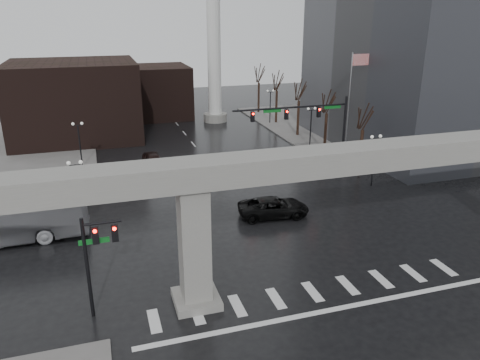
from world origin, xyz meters
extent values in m
plane|color=black|center=(0.00, 0.00, 0.00)|extent=(160.00, 160.00, 0.00)
cube|color=slate|center=(26.00, 36.00, 0.07)|extent=(28.00, 36.00, 0.15)
cube|color=gray|center=(0.00, 0.00, 8.00)|extent=(48.00, 2.20, 1.40)
cube|color=gray|center=(-7.00, 0.00, 3.65)|extent=(1.60, 1.60, 7.30)
cube|color=gray|center=(-7.00, 0.00, 0.25)|extent=(2.60, 2.60, 0.50)
cube|color=black|center=(-14.00, 42.00, 5.00)|extent=(16.00, 14.00, 10.00)
cube|color=black|center=(-2.00, 52.00, 4.00)|extent=(10.00, 10.00, 8.00)
cylinder|color=silver|center=(6.00, 46.00, 15.00)|extent=(2.00, 2.00, 30.00)
cylinder|color=gray|center=(6.00, 46.00, 0.60)|extent=(3.60, 3.60, 1.20)
cylinder|color=black|center=(12.80, 18.80, 4.00)|extent=(0.24, 0.24, 8.00)
cylinder|color=black|center=(6.80, 18.80, 7.20)|extent=(12.00, 0.18, 0.18)
cube|color=black|center=(9.80, 18.80, 6.55)|extent=(0.35, 0.30, 1.00)
cube|color=black|center=(6.30, 18.80, 6.55)|extent=(0.35, 0.30, 1.00)
cube|color=black|center=(2.80, 18.80, 6.55)|extent=(0.35, 0.30, 1.00)
sphere|color=#FF0C05|center=(9.80, 18.62, 6.85)|extent=(0.20, 0.20, 0.20)
cube|color=#0E631E|center=(11.30, 18.80, 7.00)|extent=(1.80, 0.05, 0.35)
cube|color=#0E631E|center=(4.80, 18.80, 7.00)|extent=(1.80, 0.05, 0.35)
cylinder|color=black|center=(-12.80, 0.50, 3.00)|extent=(0.20, 0.20, 6.00)
cylinder|color=black|center=(-11.80, 0.50, 5.60)|extent=(2.00, 0.14, 0.14)
cube|color=black|center=(-12.20, 0.50, 4.95)|extent=(0.35, 0.30, 1.00)
cube|color=black|center=(-11.20, 0.50, 4.95)|extent=(0.35, 0.30, 1.00)
cube|color=#0E631E|center=(-12.30, 0.50, 4.60)|extent=(1.60, 0.05, 0.30)
cylinder|color=silver|center=(15.00, 22.00, 6.00)|extent=(0.12, 0.12, 12.00)
cube|color=red|center=(16.00, 22.00, 11.20)|extent=(2.00, 0.03, 1.20)
cylinder|color=black|center=(13.50, 14.00, 2.40)|extent=(0.14, 0.14, 4.80)
cube|color=black|center=(13.50, 14.00, 4.75)|extent=(0.90, 0.06, 0.06)
sphere|color=silver|center=(13.05, 14.00, 4.95)|extent=(0.32, 0.32, 0.32)
sphere|color=silver|center=(13.95, 14.00, 4.95)|extent=(0.32, 0.32, 0.32)
cylinder|color=black|center=(13.50, 28.00, 2.40)|extent=(0.14, 0.14, 4.80)
cube|color=black|center=(13.50, 28.00, 4.75)|extent=(0.90, 0.06, 0.06)
sphere|color=silver|center=(13.05, 28.00, 4.95)|extent=(0.32, 0.32, 0.32)
sphere|color=silver|center=(13.95, 28.00, 4.95)|extent=(0.32, 0.32, 0.32)
cylinder|color=black|center=(13.50, 42.00, 2.40)|extent=(0.14, 0.14, 4.80)
cube|color=black|center=(13.50, 42.00, 4.75)|extent=(0.90, 0.06, 0.06)
sphere|color=silver|center=(13.05, 42.00, 4.95)|extent=(0.32, 0.32, 0.32)
sphere|color=silver|center=(13.95, 42.00, 4.95)|extent=(0.32, 0.32, 0.32)
cylinder|color=black|center=(-13.50, 14.00, 2.40)|extent=(0.14, 0.14, 4.80)
cube|color=black|center=(-13.50, 14.00, 4.75)|extent=(0.90, 0.06, 0.06)
sphere|color=silver|center=(-13.95, 14.00, 4.95)|extent=(0.32, 0.32, 0.32)
sphere|color=silver|center=(-13.05, 14.00, 4.95)|extent=(0.32, 0.32, 0.32)
cylinder|color=black|center=(-13.50, 28.00, 2.40)|extent=(0.14, 0.14, 4.80)
cube|color=black|center=(-13.50, 28.00, 4.75)|extent=(0.90, 0.06, 0.06)
sphere|color=silver|center=(-13.95, 28.00, 4.95)|extent=(0.32, 0.32, 0.32)
sphere|color=silver|center=(-13.05, 28.00, 4.95)|extent=(0.32, 0.32, 0.32)
cylinder|color=black|center=(-13.50, 42.00, 2.40)|extent=(0.14, 0.14, 4.80)
cube|color=black|center=(-13.50, 42.00, 4.75)|extent=(0.90, 0.06, 0.06)
sphere|color=silver|center=(-13.95, 42.00, 4.95)|extent=(0.32, 0.32, 0.32)
sphere|color=silver|center=(-13.05, 42.00, 4.95)|extent=(0.32, 0.32, 0.32)
cylinder|color=black|center=(14.50, 18.00, 2.27)|extent=(0.34, 0.34, 4.55)
cylinder|color=black|center=(14.50, 18.00, 6.01)|extent=(0.12, 1.52, 2.98)
cylinder|color=black|center=(15.00, 18.25, 5.78)|extent=(0.83, 1.14, 2.51)
cylinder|color=black|center=(14.50, 26.00, 2.33)|extent=(0.34, 0.34, 4.66)
cylinder|color=black|center=(14.50, 26.00, 6.15)|extent=(0.12, 1.55, 3.05)
cylinder|color=black|center=(15.00, 26.25, 5.91)|extent=(0.85, 1.16, 2.57)
cylinder|color=black|center=(14.50, 34.00, 2.38)|extent=(0.34, 0.34, 4.76)
cylinder|color=black|center=(14.50, 34.00, 6.29)|extent=(0.12, 1.59, 3.11)
cylinder|color=black|center=(15.00, 34.25, 6.05)|extent=(0.86, 1.18, 2.62)
cylinder|color=black|center=(14.50, 42.00, 2.43)|extent=(0.34, 0.34, 4.87)
cylinder|color=black|center=(14.50, 42.00, 6.43)|extent=(0.12, 1.62, 3.18)
cylinder|color=black|center=(15.00, 42.25, 6.18)|extent=(0.88, 1.20, 2.68)
cylinder|color=black|center=(14.50, 50.00, 2.48)|extent=(0.34, 0.34, 4.97)
cylinder|color=black|center=(14.50, 50.00, 6.57)|extent=(0.12, 1.65, 3.25)
cylinder|color=black|center=(15.00, 50.25, 6.31)|extent=(0.89, 1.23, 2.74)
imported|color=black|center=(1.73, 10.10, 0.81)|extent=(6.12, 3.36, 1.62)
imported|color=black|center=(-6.09, 26.02, 0.80)|extent=(2.25, 4.84, 1.60)
camera|label=1|loc=(-11.50, -23.02, 16.13)|focal=35.00mm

